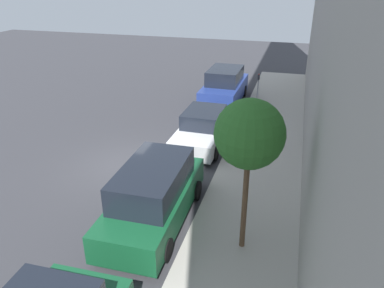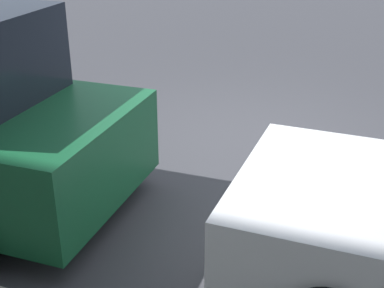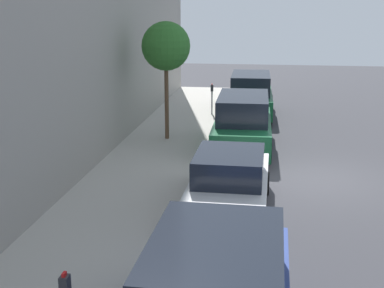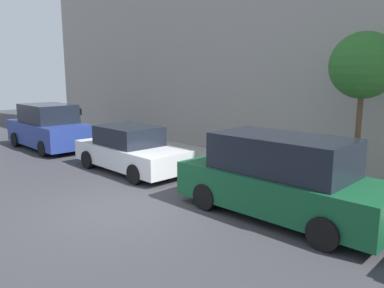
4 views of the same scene
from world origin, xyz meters
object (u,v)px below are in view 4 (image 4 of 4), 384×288
at_px(street_tree, 363,66).
at_px(parked_sedan_third, 130,150).
at_px(parking_meter_far, 80,120).
at_px(parked_suv_fourth, 49,128).
at_px(parked_minivan_second, 281,178).

bearing_deg(street_tree, parked_sedan_third, 113.01).
height_order(parked_sedan_third, parking_meter_far, parking_meter_far).
height_order(parked_sedan_third, parked_suv_fourth, parked_suv_fourth).
bearing_deg(parked_minivan_second, parked_suv_fourth, 91.07).
bearing_deg(parking_meter_far, parked_minivan_second, -97.54).
xyz_separation_m(parked_suv_fourth, street_tree, (2.99, -12.31, 2.53)).
distance_m(parked_minivan_second, street_tree, 3.80).
xyz_separation_m(parked_minivan_second, parked_sedan_third, (0.02, 5.90, -0.20)).
height_order(parked_sedan_third, street_tree, street_tree).
distance_m(parked_minivan_second, parked_suv_fourth, 11.74).
bearing_deg(parked_sedan_third, parking_meter_far, 75.90).
relative_size(parked_minivan_second, street_tree, 1.18).
bearing_deg(parked_sedan_third, parked_suv_fourth, 92.37).
relative_size(parked_minivan_second, parked_suv_fourth, 1.02).
bearing_deg(parked_suv_fourth, parking_meter_far, 16.72).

